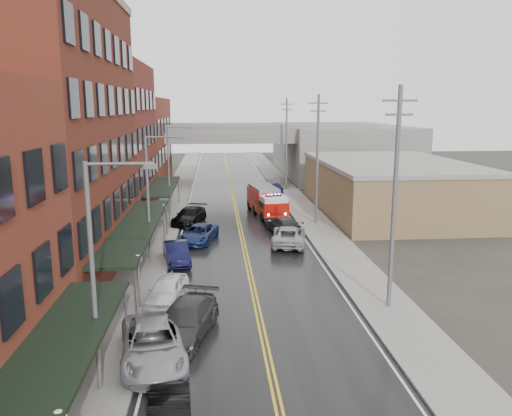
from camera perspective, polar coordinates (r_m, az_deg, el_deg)
road at (r=41.60m, az=-1.56°, el=-3.66°), size 11.00×160.00×0.02m
sidewalk_left at (r=41.84m, az=-11.61°, el=-3.72°), size 3.00×160.00×0.15m
sidewalk_right at (r=42.60m, az=8.31°, el=-3.33°), size 3.00×160.00×0.15m
curb_left at (r=41.67m, az=-9.35°, el=-3.70°), size 0.30×160.00×0.15m
curb_right at (r=42.26m, az=6.13°, el=-3.39°), size 0.30×160.00×0.15m
brick_building_b at (r=34.95m, az=-23.47°, el=7.46°), size 9.00×20.00×18.00m
brick_building_c at (r=51.90m, az=-17.23°, el=7.25°), size 9.00×15.00×15.00m
brick_building_far at (r=69.16m, az=-14.09°, el=7.12°), size 9.00×20.00×12.00m
tan_building at (r=53.95m, az=15.04°, el=2.17°), size 14.00×22.00×5.00m
right_far_block at (r=82.88m, az=9.43°, el=6.59°), size 18.00×30.00×8.00m
awning_0 at (r=17.00m, az=-23.35°, el=-17.25°), size 2.60×16.00×3.09m
awning_1 at (r=34.43m, az=-13.47°, el=-2.09°), size 2.60×18.00×3.09m
awning_2 at (r=51.48m, az=-10.60°, el=2.48°), size 2.60×13.00×3.09m
globe_lamp_1 at (r=27.79m, az=-13.30°, el=-6.81°), size 0.44×0.44×3.12m
globe_lamp_2 at (r=41.21m, az=-10.49°, el=-0.71°), size 0.44×0.44×3.12m
street_lamp_0 at (r=19.46m, az=-17.53°, el=-6.13°), size 2.64×0.22×9.00m
street_lamp_1 at (r=34.84m, az=-11.86°, el=1.83°), size 2.64×0.22×9.00m
street_lamp_2 at (r=50.60m, az=-9.69°, el=4.87°), size 2.64×0.22×9.00m
utility_pole_0 at (r=27.18m, az=15.56°, el=1.36°), size 1.80×0.24×12.00m
utility_pole_1 at (r=46.29m, az=7.03°, el=5.74°), size 1.80×0.24×12.00m
utility_pole_2 at (r=65.92m, az=3.49°, el=7.50°), size 1.80×0.24×12.00m
overpass at (r=72.29m, az=-3.02°, el=7.61°), size 40.00×10.00×7.50m
fire_truck at (r=50.56m, az=1.24°, el=0.84°), size 4.01×8.02×2.82m
parked_car_left_2 at (r=22.83m, az=-11.69°, el=-14.97°), size 3.56×6.18×1.62m
parked_car_left_3 at (r=24.75m, az=-8.13°, el=-12.64°), size 3.73×6.07×1.64m
parked_car_left_4 at (r=28.88m, az=-10.14°, el=-9.27°), size 2.57×4.62×1.49m
parked_car_left_5 at (r=35.88m, az=-9.06°, el=-5.09°), size 2.37×4.70×1.48m
parked_car_left_6 at (r=41.03m, az=-6.56°, el=-2.95°), size 3.53×5.50×1.41m
parked_car_left_7 at (r=47.53m, az=-7.62°, el=-0.88°), size 3.60×5.74×1.55m
parked_car_right_0 at (r=40.03m, az=3.74°, el=-3.16°), size 3.54×5.97×1.56m
parked_car_right_1 at (r=43.91m, az=3.05°, el=-1.91°), size 3.33×5.29×1.43m
parked_car_right_2 at (r=53.19m, az=1.61°, el=0.51°), size 2.52×4.61×1.49m
parked_car_right_3 at (r=63.53m, az=1.82°, el=2.26°), size 2.60×4.35×1.35m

